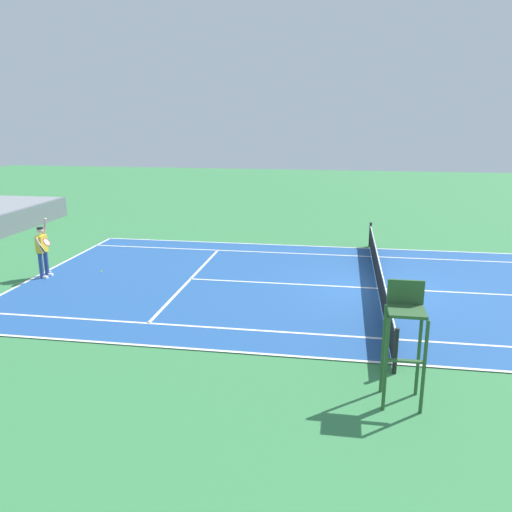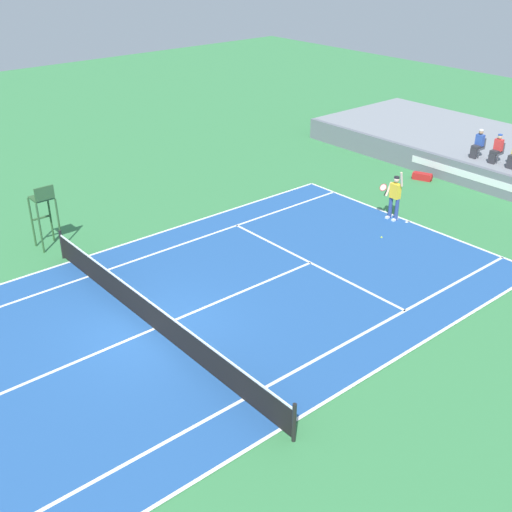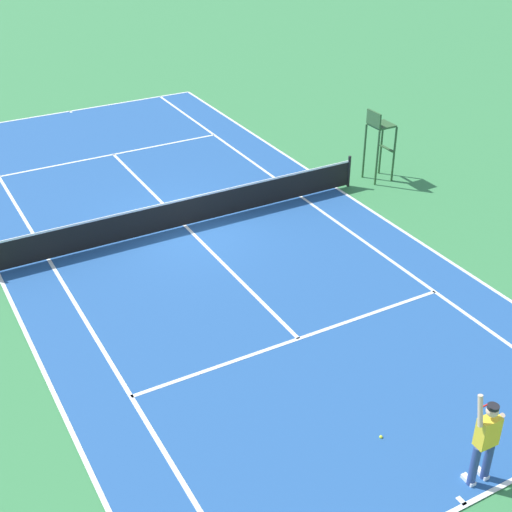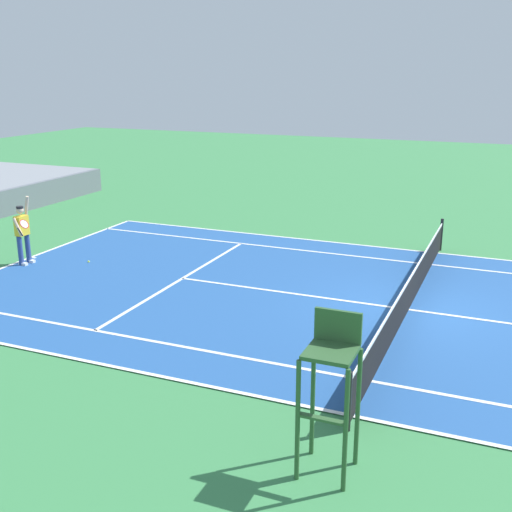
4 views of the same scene
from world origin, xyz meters
TOP-DOWN VIEW (x-y plane):
  - ground_plane at (0.00, 0.00)m, footprint 80.00×80.00m
  - court at (0.00, 0.00)m, footprint 11.08×23.88m
  - net at (0.00, 0.00)m, footprint 11.98×0.10m
  - tennis_player at (-0.58, 11.56)m, footprint 0.77×0.62m
  - tennis_ball at (0.29, 9.87)m, footprint 0.07×0.07m
  - umpire_chair at (-7.08, 0.00)m, footprint 0.77×0.77m

SIDE VIEW (x-z plane):
  - ground_plane at x=0.00m, z-range 0.00..0.00m
  - court at x=0.00m, z-range 0.00..0.02m
  - tennis_ball at x=0.29m, z-range 0.00..0.07m
  - net at x=0.00m, z-range -0.01..1.06m
  - tennis_player at x=-0.58m, z-range -0.05..2.04m
  - umpire_chair at x=-7.08m, z-range 0.34..2.78m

